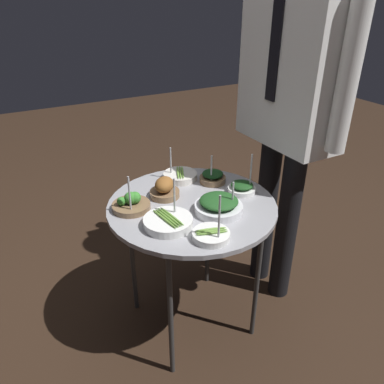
{
  "coord_description": "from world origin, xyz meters",
  "views": [
    {
      "loc": [
        1.1,
        -0.6,
        1.35
      ],
      "look_at": [
        0.0,
        0.0,
        0.67
      ],
      "focal_mm": 35.0,
      "sensor_mm": 36.0,
      "label": 1
    }
  ],
  "objects_px": {
    "serving_cart": "(192,213)",
    "bowl_roast_front_left": "(165,189)",
    "bowl_spinach_back_left": "(242,188)",
    "bowl_asparagus_center": "(211,235)",
    "bowl_spinach_front_center": "(213,177)",
    "bowl_broccoli_far_rim": "(131,203)",
    "waiter_figure": "(292,89)",
    "bowl_asparagus_mid_left": "(168,222)",
    "bowl_asparagus_back_right": "(180,176)",
    "bowl_spinach_front_right": "(219,205)"
  },
  "relations": [
    {
      "from": "bowl_spinach_front_center",
      "to": "bowl_broccoli_far_rim",
      "type": "distance_m",
      "value": 0.39
    },
    {
      "from": "bowl_asparagus_center",
      "to": "waiter_figure",
      "type": "xyz_separation_m",
      "value": [
        -0.27,
        0.53,
        0.36
      ]
    },
    {
      "from": "serving_cart",
      "to": "bowl_spinach_front_center",
      "type": "height_order",
      "value": "bowl_spinach_front_center"
    },
    {
      "from": "bowl_spinach_front_center",
      "to": "serving_cart",
      "type": "bearing_deg",
      "value": -54.37
    },
    {
      "from": "bowl_spinach_front_right",
      "to": "bowl_spinach_back_left",
      "type": "xyz_separation_m",
      "value": [
        -0.08,
        0.16,
        -0.01
      ]
    },
    {
      "from": "bowl_asparagus_back_right",
      "to": "bowl_asparagus_center",
      "type": "relative_size",
      "value": 0.82
    },
    {
      "from": "bowl_broccoli_far_rim",
      "to": "bowl_asparagus_mid_left",
      "type": "xyz_separation_m",
      "value": [
        0.17,
        0.07,
        -0.01
      ]
    },
    {
      "from": "bowl_asparagus_back_right",
      "to": "bowl_asparagus_mid_left",
      "type": "bearing_deg",
      "value": -33.55
    },
    {
      "from": "bowl_spinach_front_center",
      "to": "bowl_asparagus_back_right",
      "type": "relative_size",
      "value": 0.92
    },
    {
      "from": "bowl_roast_front_left",
      "to": "bowl_asparagus_mid_left",
      "type": "relative_size",
      "value": 0.7
    },
    {
      "from": "serving_cart",
      "to": "bowl_asparagus_back_right",
      "type": "height_order",
      "value": "bowl_asparagus_back_right"
    },
    {
      "from": "bowl_asparagus_mid_left",
      "to": "waiter_figure",
      "type": "xyz_separation_m",
      "value": [
        -0.13,
        0.62,
        0.36
      ]
    },
    {
      "from": "bowl_broccoli_far_rim",
      "to": "waiter_figure",
      "type": "bearing_deg",
      "value": 86.59
    },
    {
      "from": "serving_cart",
      "to": "bowl_broccoli_far_rim",
      "type": "relative_size",
      "value": 4.24
    },
    {
      "from": "bowl_spinach_front_center",
      "to": "bowl_broccoli_far_rim",
      "type": "xyz_separation_m",
      "value": [
        0.04,
        -0.38,
        0.0
      ]
    },
    {
      "from": "bowl_asparagus_back_right",
      "to": "bowl_spinach_back_left",
      "type": "xyz_separation_m",
      "value": [
        0.23,
        0.17,
        0.0
      ]
    },
    {
      "from": "serving_cart",
      "to": "bowl_spinach_front_right",
      "type": "distance_m",
      "value": 0.14
    },
    {
      "from": "bowl_asparagus_back_right",
      "to": "waiter_figure",
      "type": "height_order",
      "value": "waiter_figure"
    },
    {
      "from": "bowl_spinach_front_center",
      "to": "bowl_asparagus_center",
      "type": "xyz_separation_m",
      "value": [
        0.35,
        -0.22,
        -0.01
      ]
    },
    {
      "from": "serving_cart",
      "to": "bowl_spinach_front_right",
      "type": "xyz_separation_m",
      "value": [
        0.1,
        0.06,
        0.07
      ]
    },
    {
      "from": "bowl_spinach_front_right",
      "to": "serving_cart",
      "type": "bearing_deg",
      "value": -150.27
    },
    {
      "from": "bowl_spinach_front_right",
      "to": "bowl_asparagus_center",
      "type": "distance_m",
      "value": 0.18
    },
    {
      "from": "bowl_spinach_back_left",
      "to": "waiter_figure",
      "type": "relative_size",
      "value": 0.11
    },
    {
      "from": "bowl_asparagus_back_right",
      "to": "bowl_roast_front_left",
      "type": "bearing_deg",
      "value": -48.76
    },
    {
      "from": "bowl_spinach_front_center",
      "to": "bowl_spinach_back_left",
      "type": "height_order",
      "value": "bowl_spinach_back_left"
    },
    {
      "from": "serving_cart",
      "to": "bowl_asparagus_back_right",
      "type": "distance_m",
      "value": 0.23
    },
    {
      "from": "serving_cart",
      "to": "bowl_spinach_front_center",
      "type": "xyz_separation_m",
      "value": [
        -0.12,
        0.16,
        0.07
      ]
    },
    {
      "from": "bowl_asparagus_center",
      "to": "bowl_broccoli_far_rim",
      "type": "bearing_deg",
      "value": -151.92
    },
    {
      "from": "bowl_asparagus_back_right",
      "to": "bowl_asparagus_center",
      "type": "distance_m",
      "value": 0.46
    },
    {
      "from": "bowl_broccoli_far_rim",
      "to": "bowl_spinach_back_left",
      "type": "distance_m",
      "value": 0.45
    },
    {
      "from": "serving_cart",
      "to": "bowl_broccoli_far_rim",
      "type": "bearing_deg",
      "value": -108.54
    },
    {
      "from": "bowl_broccoli_far_rim",
      "to": "bowl_spinach_front_right",
      "type": "height_order",
      "value": "bowl_broccoli_far_rim"
    },
    {
      "from": "bowl_roast_front_left",
      "to": "bowl_asparagus_center",
      "type": "xyz_separation_m",
      "value": [
        0.33,
        0.01,
        -0.02
      ]
    },
    {
      "from": "bowl_asparagus_mid_left",
      "to": "bowl_asparagus_back_right",
      "type": "relative_size",
      "value": 1.19
    },
    {
      "from": "bowl_roast_front_left",
      "to": "bowl_broccoli_far_rim",
      "type": "xyz_separation_m",
      "value": [
        0.03,
        -0.15,
        -0.01
      ]
    },
    {
      "from": "serving_cart",
      "to": "bowl_asparagus_center",
      "type": "xyz_separation_m",
      "value": [
        0.23,
        -0.06,
        0.06
      ]
    },
    {
      "from": "serving_cart",
      "to": "bowl_spinach_front_center",
      "type": "bearing_deg",
      "value": 125.63
    },
    {
      "from": "serving_cart",
      "to": "waiter_figure",
      "type": "height_order",
      "value": "waiter_figure"
    },
    {
      "from": "serving_cart",
      "to": "bowl_roast_front_left",
      "type": "bearing_deg",
      "value": -145.73
    },
    {
      "from": "bowl_spinach_back_left",
      "to": "bowl_asparagus_mid_left",
      "type": "bearing_deg",
      "value": -77.74
    },
    {
      "from": "bowl_asparagus_mid_left",
      "to": "waiter_figure",
      "type": "height_order",
      "value": "waiter_figure"
    },
    {
      "from": "bowl_asparagus_center",
      "to": "bowl_spinach_back_left",
      "type": "xyz_separation_m",
      "value": [
        -0.22,
        0.28,
        0.01
      ]
    },
    {
      "from": "bowl_asparagus_back_right",
      "to": "bowl_asparagus_center",
      "type": "xyz_separation_m",
      "value": [
        0.44,
        -0.11,
        -0.0
      ]
    },
    {
      "from": "serving_cart",
      "to": "waiter_figure",
      "type": "distance_m",
      "value": 0.63
    },
    {
      "from": "bowl_spinach_back_left",
      "to": "bowl_asparagus_center",
      "type": "bearing_deg",
      "value": -51.9
    },
    {
      "from": "serving_cart",
      "to": "bowl_roast_front_left",
      "type": "distance_m",
      "value": 0.14
    },
    {
      "from": "bowl_asparagus_mid_left",
      "to": "bowl_spinach_back_left",
      "type": "relative_size",
      "value": 1.04
    },
    {
      "from": "bowl_spinach_front_center",
      "to": "bowl_asparagus_back_right",
      "type": "bearing_deg",
      "value": -130.51
    },
    {
      "from": "bowl_roast_front_left",
      "to": "bowl_asparagus_mid_left",
      "type": "distance_m",
      "value": 0.21
    },
    {
      "from": "bowl_spinach_front_center",
      "to": "bowl_asparagus_mid_left",
      "type": "bearing_deg",
      "value": -55.5
    }
  ]
}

